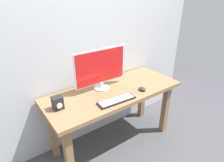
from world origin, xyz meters
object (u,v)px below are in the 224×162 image
object	(u,v)px
desk	(114,99)
keyboard_primary	(117,100)
mouse	(142,89)
audio_controller	(58,103)
monitor	(101,68)

from	to	relation	value
desk	keyboard_primary	distance (m)	0.26
mouse	keyboard_primary	bearing A→B (deg)	-177.14
keyboard_primary	audio_controller	xyz separation A→B (m)	(-0.52, 0.21, 0.05)
desk	monitor	size ratio (longest dim) A/B	2.50
monitor	mouse	bearing A→B (deg)	-42.68
audio_controller	monitor	bearing A→B (deg)	11.62
desk	monitor	distance (m)	0.39
audio_controller	mouse	bearing A→B (deg)	-12.61
audio_controller	keyboard_primary	bearing A→B (deg)	-22.18
desk	monitor	bearing A→B (deg)	124.49
monitor	keyboard_primary	xyz separation A→B (m)	(-0.03, -0.32, -0.23)
desk	mouse	distance (m)	0.34
mouse	monitor	bearing A→B (deg)	137.92
keyboard_primary	desk	bearing A→B (deg)	60.43
desk	audio_controller	distance (m)	0.65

